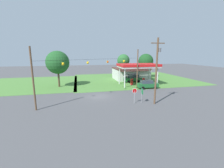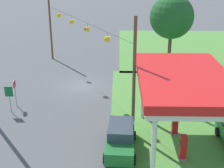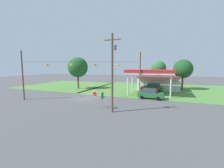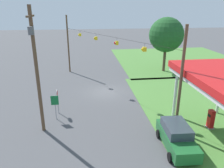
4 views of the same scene
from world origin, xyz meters
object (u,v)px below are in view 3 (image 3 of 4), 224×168
(route_sign, at_px, (102,97))
(tree_far_back, at_px, (183,69))
(gas_station_canopy, at_px, (150,72))
(gas_station_store, at_px, (159,83))
(fuel_pump_near, at_px, (142,91))
(car_at_pumps_front, at_px, (150,94))
(tree_west_verge, at_px, (78,67))
(stop_sign_roadside, at_px, (95,96))
(utility_pole_main, at_px, (113,69))
(tree_behind_station, at_px, (159,68))
(fuel_pump_far, at_px, (157,92))
(car_at_pumps_rear, at_px, (153,88))

(route_sign, height_order, tree_far_back, tree_far_back)
(gas_station_canopy, distance_m, gas_station_store, 9.69)
(fuel_pump_near, height_order, tree_far_back, tree_far_back)
(car_at_pumps_front, xyz_separation_m, tree_west_verge, (-20.13, 6.28, 4.92))
(fuel_pump_near, xyz_separation_m, route_sign, (-3.34, -13.59, 0.89))
(tree_west_verge, bearing_deg, car_at_pumps_front, -17.32)
(gas_station_canopy, distance_m, stop_sign_roadside, 15.17)
(utility_pole_main, relative_size, tree_far_back, 1.29)
(fuel_pump_near, distance_m, tree_west_verge, 18.68)
(tree_behind_station, xyz_separation_m, tree_far_back, (6.41, -4.29, -0.12))
(fuel_pump_far, relative_size, utility_pole_main, 0.17)
(gas_station_canopy, distance_m, car_at_pumps_front, 5.72)
(gas_station_canopy, distance_m, fuel_pump_far, 4.39)
(car_at_pumps_front, relative_size, car_at_pumps_rear, 0.97)
(utility_pole_main, bearing_deg, tree_behind_station, 82.54)
(route_sign, bearing_deg, fuel_pump_near, 76.18)
(gas_station_canopy, xyz_separation_m, fuel_pump_far, (1.61, -0.00, -4.08))
(gas_station_store, relative_size, stop_sign_roadside, 4.18)
(gas_station_canopy, distance_m, car_at_pumps_rear, 5.63)
(stop_sign_roadside, height_order, utility_pole_main, utility_pole_main)
(fuel_pump_near, xyz_separation_m, tree_behind_station, (2.42, 15.19, 4.77))
(route_sign, distance_m, tree_behind_station, 29.61)
(car_at_pumps_front, height_order, stop_sign_roadside, stop_sign_roadside)
(gas_station_canopy, distance_m, route_sign, 14.81)
(gas_station_store, relative_size, route_sign, 4.35)
(stop_sign_roadside, relative_size, tree_behind_station, 0.32)
(fuel_pump_far, xyz_separation_m, car_at_pumps_rear, (-1.34, 4.10, 0.24))
(tree_west_verge, relative_size, tree_far_back, 1.09)
(route_sign, bearing_deg, gas_station_canopy, 69.99)
(car_at_pumps_front, distance_m, utility_pole_main, 12.00)
(car_at_pumps_rear, bearing_deg, gas_station_store, -101.16)
(car_at_pumps_rear, distance_m, route_sign, 18.46)
(gas_station_store, distance_m, stop_sign_roadside, 23.80)
(fuel_pump_far, xyz_separation_m, stop_sign_roadside, (-7.80, -13.50, 0.99))
(gas_station_canopy, bearing_deg, fuel_pump_near, -179.95)
(stop_sign_roadside, distance_m, tree_behind_station, 29.77)
(utility_pole_main, bearing_deg, gas_station_canopy, 78.04)
(gas_station_store, bearing_deg, car_at_pumps_front, -92.83)
(tree_far_back, bearing_deg, car_at_pumps_front, -113.56)
(gas_station_canopy, xyz_separation_m, tree_west_verge, (-19.45, 2.18, 0.99))
(tree_behind_station, bearing_deg, fuel_pump_near, -99.06)
(gas_station_store, bearing_deg, car_at_pumps_rear, -102.11)
(fuel_pump_near, distance_m, route_sign, 14.02)
(gas_station_canopy, bearing_deg, utility_pole_main, -101.96)
(gas_station_canopy, relative_size, stop_sign_roadside, 3.95)
(fuel_pump_near, distance_m, car_at_pumps_rear, 4.52)
(fuel_pump_far, relative_size, stop_sign_roadside, 0.69)
(car_at_pumps_rear, distance_m, tree_far_back, 10.68)
(fuel_pump_near, xyz_separation_m, stop_sign_roadside, (-4.59, -13.50, 0.99))
(fuel_pump_near, bearing_deg, stop_sign_roadside, -108.77)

